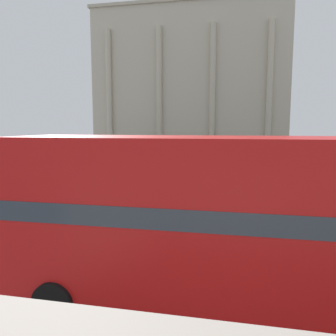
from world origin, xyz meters
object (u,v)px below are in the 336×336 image
(car_maroon, at_px, (210,168))
(pedestrian_black, at_px, (227,204))
(pedestrian_blue, at_px, (267,178))
(double_decker_bus, at_px, (231,218))
(car_silver, at_px, (330,170))
(plaza_building_left, at_px, (192,84))
(traffic_light_near, at_px, (186,176))
(pedestrian_grey, at_px, (177,176))

(car_maroon, height_order, pedestrian_black, pedestrian_black)
(pedestrian_black, bearing_deg, pedestrian_blue, -29.74)
(double_decker_bus, bearing_deg, car_silver, 72.99)
(plaza_building_left, bearing_deg, pedestrian_blue, -75.02)
(plaza_building_left, xyz_separation_m, car_silver, (15.94, -30.20, -11.45))
(double_decker_bus, relative_size, car_maroon, 2.49)
(plaza_building_left, relative_size, pedestrian_blue, 19.42)
(double_decker_bus, bearing_deg, traffic_light_near, 113.51)
(double_decker_bus, relative_size, plaza_building_left, 0.32)
(plaza_building_left, bearing_deg, traffic_light_near, -82.65)
(car_maroon, relative_size, pedestrian_grey, 2.56)
(plaza_building_left, distance_m, pedestrian_black, 47.88)
(pedestrian_grey, bearing_deg, pedestrian_blue, -70.22)
(double_decker_bus, xyz_separation_m, car_silver, (8.03, 22.50, -1.61))
(pedestrian_blue, height_order, pedestrian_black, pedestrian_black)
(double_decker_bus, height_order, pedestrian_blue, double_decker_bus)
(plaza_building_left, bearing_deg, car_maroon, -79.44)
(double_decker_bus, bearing_deg, car_maroon, 98.25)
(traffic_light_near, relative_size, pedestrian_blue, 2.36)
(plaza_building_left, height_order, car_silver, plaza_building_left)
(double_decker_bus, height_order, car_maroon, double_decker_bus)
(pedestrian_blue, bearing_deg, double_decker_bus, 59.79)
(plaza_building_left, height_order, car_maroon, plaza_building_left)
(traffic_light_near, xyz_separation_m, pedestrian_blue, (3.87, 10.55, -1.62))
(pedestrian_blue, bearing_deg, pedestrian_black, 51.81)
(traffic_light_near, height_order, pedestrian_black, traffic_light_near)
(traffic_light_near, relative_size, pedestrian_black, 2.21)
(double_decker_bus, xyz_separation_m, pedestrian_black, (-0.21, 6.77, -1.26))
(traffic_light_near, xyz_separation_m, pedestrian_grey, (-2.21, 10.43, -1.65))
(double_decker_bus, relative_size, pedestrian_grey, 6.39)
(pedestrian_blue, xyz_separation_m, pedestrian_grey, (-6.07, -0.12, -0.03))
(double_decker_bus, xyz_separation_m, car_maroon, (-2.14, 21.74, -1.61))
(car_maroon, distance_m, pedestrian_blue, 8.03)
(traffic_light_near, height_order, car_maroon, traffic_light_near)
(car_maroon, height_order, car_silver, same)
(car_maroon, xyz_separation_m, pedestrian_grey, (-1.75, -6.89, 0.24))
(car_maroon, relative_size, pedestrian_blue, 2.50)
(car_maroon, bearing_deg, double_decker_bus, -97.76)
(pedestrian_black, bearing_deg, plaza_building_left, -3.96)
(pedestrian_black, bearing_deg, car_maroon, -6.15)
(traffic_light_near, bearing_deg, double_decker_bus, -69.13)
(car_silver, bearing_deg, pedestrian_black, -30.82)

